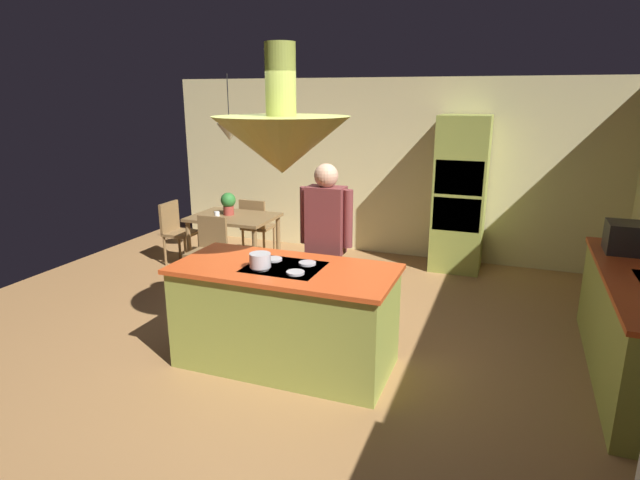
% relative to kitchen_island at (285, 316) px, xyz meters
% --- Properties ---
extents(ground, '(8.16, 8.16, 0.00)m').
position_rel_kitchen_island_xyz_m(ground, '(0.00, 0.20, -0.46)').
color(ground, '#9E7042').
extents(wall_back, '(6.80, 0.10, 2.55)m').
position_rel_kitchen_island_xyz_m(wall_back, '(0.00, 3.65, 0.82)').
color(wall_back, beige).
rests_on(wall_back, ground).
extents(kitchen_island, '(1.91, 0.90, 0.93)m').
position_rel_kitchen_island_xyz_m(kitchen_island, '(0.00, 0.00, 0.00)').
color(kitchen_island, '#939E42').
rests_on(kitchen_island, ground).
extents(counter_run_right, '(0.73, 2.37, 0.91)m').
position_rel_kitchen_island_xyz_m(counter_run_right, '(2.84, 0.80, 0.01)').
color(counter_run_right, '#939E42').
rests_on(counter_run_right, ground).
extents(oven_tower, '(0.66, 0.62, 2.07)m').
position_rel_kitchen_island_xyz_m(oven_tower, '(1.10, 3.24, 0.57)').
color(oven_tower, '#939E42').
rests_on(oven_tower, ground).
extents(dining_table, '(1.10, 0.81, 0.76)m').
position_rel_kitchen_island_xyz_m(dining_table, '(-1.70, 2.10, 0.20)').
color(dining_table, brown).
rests_on(dining_table, ground).
extents(person_at_island, '(0.53, 0.23, 1.71)m').
position_rel_kitchen_island_xyz_m(person_at_island, '(0.12, 0.72, 0.52)').
color(person_at_island, tan).
rests_on(person_at_island, ground).
extents(range_hood, '(1.10, 1.10, 1.00)m').
position_rel_kitchen_island_xyz_m(range_hood, '(0.00, 0.00, 1.50)').
color(range_hood, '#939E42').
extents(pendant_light_over_table, '(0.32, 0.32, 0.82)m').
position_rel_kitchen_island_xyz_m(pendant_light_over_table, '(-1.70, 2.10, 1.40)').
color(pendant_light_over_table, beige).
extents(chair_facing_island, '(0.40, 0.40, 0.87)m').
position_rel_kitchen_island_xyz_m(chair_facing_island, '(-1.70, 1.47, 0.04)').
color(chair_facing_island, brown).
rests_on(chair_facing_island, ground).
extents(chair_by_back_wall, '(0.40, 0.40, 0.87)m').
position_rel_kitchen_island_xyz_m(chair_by_back_wall, '(-1.70, 2.73, 0.04)').
color(chair_by_back_wall, brown).
rests_on(chair_by_back_wall, ground).
extents(chair_at_corner, '(0.40, 0.40, 0.87)m').
position_rel_kitchen_island_xyz_m(chair_at_corner, '(-2.63, 2.10, 0.04)').
color(chair_at_corner, brown).
rests_on(chair_at_corner, ground).
extents(potted_plant_on_table, '(0.20, 0.20, 0.30)m').
position_rel_kitchen_island_xyz_m(potted_plant_on_table, '(-1.79, 2.14, 0.47)').
color(potted_plant_on_table, '#99382D').
rests_on(potted_plant_on_table, dining_table).
extents(cup_on_table, '(0.07, 0.07, 0.09)m').
position_rel_kitchen_island_xyz_m(cup_on_table, '(-1.83, 1.90, 0.35)').
color(cup_on_table, white).
rests_on(cup_on_table, dining_table).
extents(microwave_on_counter, '(0.46, 0.36, 0.28)m').
position_rel_kitchen_island_xyz_m(microwave_on_counter, '(2.84, 1.50, 0.59)').
color(microwave_on_counter, '#232326').
rests_on(microwave_on_counter, counter_run_right).
extents(cooking_pot_on_cooktop, '(0.18, 0.18, 0.12)m').
position_rel_kitchen_island_xyz_m(cooking_pot_on_cooktop, '(-0.16, -0.13, 0.53)').
color(cooking_pot_on_cooktop, '#B2B2B7').
rests_on(cooking_pot_on_cooktop, kitchen_island).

